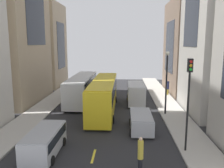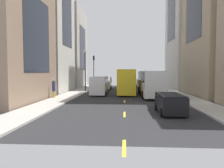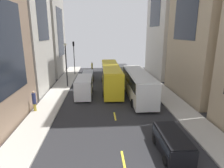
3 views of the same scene
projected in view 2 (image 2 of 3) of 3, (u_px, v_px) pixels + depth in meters
ground_plane at (125, 95)px, 29.70m from camera, size 41.71×41.71×0.00m
sidewalk_west at (177, 94)px, 29.24m from camera, size 2.85×44.00×0.15m
sidewalk_east at (73, 94)px, 30.15m from camera, size 2.85×44.00×0.15m
lane_stripe_0 at (125, 85)px, 50.63m from camera, size 0.16×2.00×0.01m
lane_stripe_1 at (125, 87)px, 43.65m from camera, size 0.16×2.00×0.01m
lane_stripe_2 at (125, 90)px, 36.67m from camera, size 0.16×2.00×0.01m
lane_stripe_3 at (125, 95)px, 29.70m from camera, size 0.16×2.00×0.01m
lane_stripe_4 at (125, 101)px, 22.72m from camera, size 0.16×2.00×0.01m
lane_stripe_5 at (124, 114)px, 15.75m from camera, size 0.16×2.00×0.01m
lane_stripe_6 at (124, 148)px, 8.77m from camera, size 0.16×2.00×0.01m
building_east_0 at (63, 49)px, 44.82m from camera, size 8.84×10.58×16.62m
building_east_2 at (8, 36)px, 21.76m from camera, size 6.36×11.42×14.08m
city_bus_white at (150, 81)px, 28.22m from camera, size 2.80×11.43×3.35m
streetcar_yellow at (126, 79)px, 32.72m from camera, size 2.70×13.04×3.59m
delivery_van_white at (99, 84)px, 29.44m from camera, size 2.25×5.49×2.58m
car_black_0 at (170, 102)px, 16.06m from camera, size 1.92×4.02×1.50m
car_silver_1 at (141, 83)px, 43.25m from camera, size 2.06×4.67×1.74m
car_silver_2 at (106, 85)px, 38.80m from camera, size 2.04×4.38×1.52m
pedestrian_crossing_mid at (54, 88)px, 24.82m from camera, size 0.40×0.40×2.19m
pedestrian_crossing_near at (111, 82)px, 45.52m from camera, size 0.35×0.35×2.16m
traffic_light_near_corner at (94, 66)px, 42.90m from camera, size 0.32×0.44×6.45m
streetlamp_near at (85, 66)px, 34.08m from camera, size 0.44×0.44×6.64m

